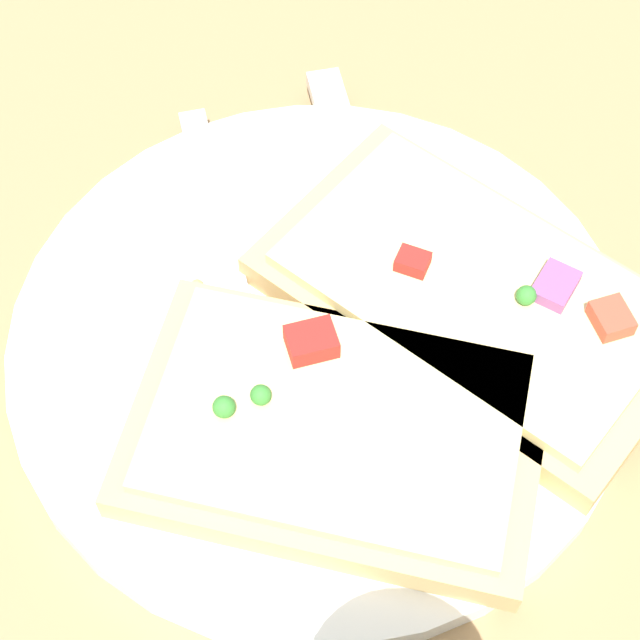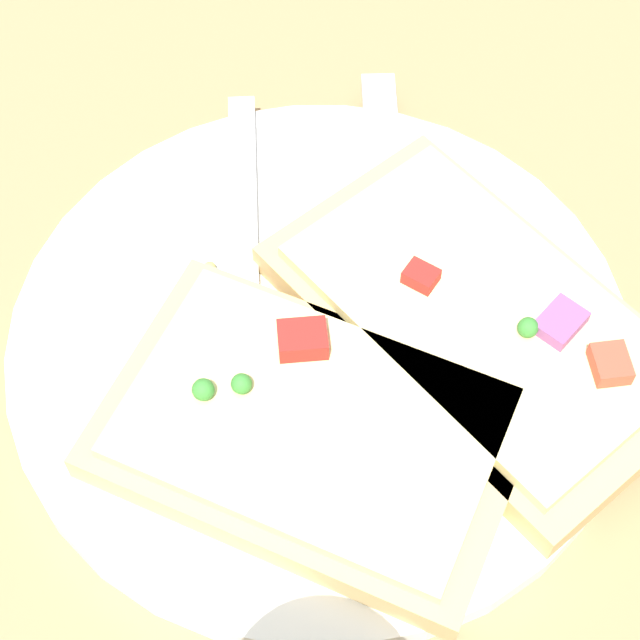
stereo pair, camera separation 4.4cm
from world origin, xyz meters
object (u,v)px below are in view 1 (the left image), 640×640
knife (360,202)px  pizza_slice_main (335,430)px  fork (236,300)px  plate (320,340)px  pizza_slice_corner (475,297)px

knife → pizza_slice_main: (0.10, -0.07, 0.01)m
fork → knife: bearing=121.0°
plate → fork: 0.04m
fork → pizza_slice_corner: bearing=74.6°
plate → fork: fork is taller
knife → pizza_slice_corner: size_ratio=0.97×
knife → pizza_slice_corner: (0.07, 0.02, 0.01)m
plate → pizza_slice_main: (0.05, -0.02, 0.02)m
plate → fork: size_ratio=1.34×
plate → pizza_slice_main: pizza_slice_main is taller
plate → knife: bearing=137.4°
pizza_slice_corner → plate: bearing=-130.6°
pizza_slice_corner → knife: bearing=168.8°
fork → pizza_slice_main: bearing=18.9°
pizza_slice_main → pizza_slice_corner: bearing=-120.1°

